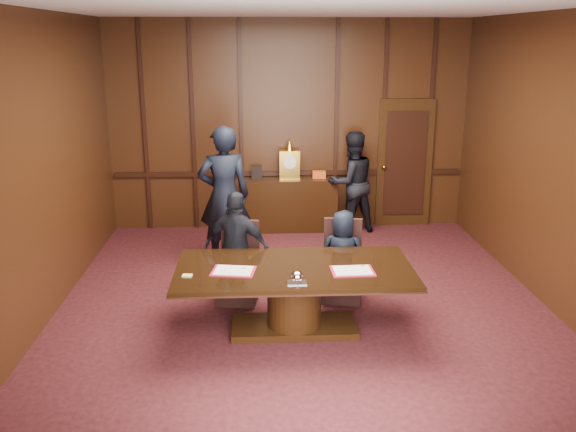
{
  "coord_description": "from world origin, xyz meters",
  "views": [
    {
      "loc": [
        -0.54,
        -6.75,
        3.19
      ],
      "look_at": [
        -0.17,
        0.51,
        1.05
      ],
      "focal_mm": 38.0,
      "sensor_mm": 36.0,
      "label": 1
    }
  ],
  "objects_px": {
    "signatory_right": "(343,256)",
    "witness_left": "(224,196)",
    "conference_table": "(294,288)",
    "witness_right": "(351,183)",
    "signatory_left": "(237,248)",
    "sideboard": "(290,202)"
  },
  "relations": [
    {
      "from": "signatory_right",
      "to": "witness_left",
      "type": "distance_m",
      "value": 2.12
    },
    {
      "from": "witness_left",
      "to": "conference_table",
      "type": "bearing_deg",
      "value": 104.5
    },
    {
      "from": "witness_left",
      "to": "witness_right",
      "type": "relative_size",
      "value": 1.18
    },
    {
      "from": "signatory_left",
      "to": "witness_left",
      "type": "bearing_deg",
      "value": -61.55
    },
    {
      "from": "sideboard",
      "to": "witness_right",
      "type": "height_order",
      "value": "witness_right"
    },
    {
      "from": "conference_table",
      "to": "sideboard",
      "type": "bearing_deg",
      "value": 87.68
    },
    {
      "from": "witness_left",
      "to": "witness_right",
      "type": "height_order",
      "value": "witness_left"
    },
    {
      "from": "sideboard",
      "to": "witness_right",
      "type": "xyz_separation_m",
      "value": [
        1.03,
        -0.16,
        0.37
      ]
    },
    {
      "from": "sideboard",
      "to": "signatory_left",
      "type": "relative_size",
      "value": 1.12
    },
    {
      "from": "sideboard",
      "to": "witness_left",
      "type": "height_order",
      "value": "witness_left"
    },
    {
      "from": "signatory_left",
      "to": "witness_left",
      "type": "height_order",
      "value": "witness_left"
    },
    {
      "from": "signatory_left",
      "to": "witness_left",
      "type": "xyz_separation_m",
      "value": [
        -0.22,
        1.42,
        0.3
      ]
    },
    {
      "from": "signatory_left",
      "to": "conference_table",
      "type": "bearing_deg",
      "value": 148.82
    },
    {
      "from": "sideboard",
      "to": "signatory_left",
      "type": "distance_m",
      "value": 3.07
    },
    {
      "from": "conference_table",
      "to": "signatory_left",
      "type": "height_order",
      "value": "signatory_left"
    },
    {
      "from": "signatory_right",
      "to": "witness_left",
      "type": "relative_size",
      "value": 0.58
    },
    {
      "from": "sideboard",
      "to": "witness_right",
      "type": "relative_size",
      "value": 0.93
    },
    {
      "from": "signatory_right",
      "to": "witness_left",
      "type": "bearing_deg",
      "value": -27.16
    },
    {
      "from": "signatory_right",
      "to": "witness_right",
      "type": "relative_size",
      "value": 0.68
    },
    {
      "from": "signatory_right",
      "to": "witness_right",
      "type": "distance_m",
      "value": 2.86
    },
    {
      "from": "signatory_left",
      "to": "witness_right",
      "type": "bearing_deg",
      "value": -103.43
    },
    {
      "from": "sideboard",
      "to": "witness_right",
      "type": "distance_m",
      "value": 1.1
    }
  ]
}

